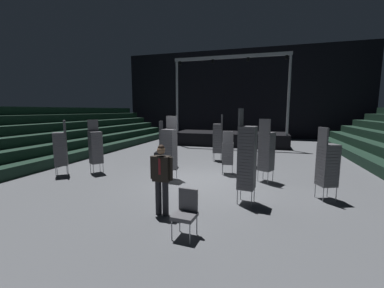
{
  "coord_description": "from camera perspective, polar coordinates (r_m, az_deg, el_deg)",
  "views": [
    {
      "loc": [
        2.23,
        -8.26,
        2.52
      ],
      "look_at": [
        -0.02,
        -0.55,
        1.4
      ],
      "focal_mm": 22.84,
      "sensor_mm": 36.0,
      "label": 1
    }
  ],
  "objects": [
    {
      "name": "equipment_road_case",
      "position": [
        10.83,
        -6.15,
        -3.67
      ],
      "size": [
        0.99,
        0.75,
        0.7
      ],
      "primitive_type": "cube",
      "rotation": [
        0.0,
        0.0,
        0.18
      ],
      "color": "black",
      "rests_on": "ground_plane"
    },
    {
      "name": "loose_chair_near_man",
      "position": [
        5.04,
        -1.44,
        -15.23
      ],
      "size": [
        0.48,
        0.48,
        0.95
      ],
      "rotation": [
        0.0,
        0.0,
        3.05
      ],
      "color": "#B2B5BA",
      "rests_on": "ground_plane"
    },
    {
      "name": "chair_stack_aisle_left",
      "position": [
        8.84,
        -5.29,
        -1.0
      ],
      "size": [
        0.48,
        0.48,
        2.31
      ],
      "rotation": [
        0.0,
        0.0,
        3.05
      ],
      "color": "#B2B5BA",
      "rests_on": "ground_plane"
    },
    {
      "name": "man_with_tie",
      "position": [
        5.88,
        -7.14,
        -7.36
      ],
      "size": [
        0.57,
        0.24,
        1.72
      ],
      "rotation": [
        0.0,
        0.0,
        3.15
      ],
      "color": "black",
      "rests_on": "ground_plane"
    },
    {
      "name": "ground_plane",
      "position": [
        8.93,
        1.1,
        -8.79
      ],
      "size": [
        22.0,
        30.0,
        0.1
      ],
      "primitive_type": "cube",
      "color": "#515459"
    },
    {
      "name": "chair_stack_front_right",
      "position": [
        12.72,
        -6.44,
        0.95
      ],
      "size": [
        0.44,
        0.44,
        1.96
      ],
      "rotation": [
        0.0,
        0.0,
        4.71
      ],
      "color": "#B2B5BA",
      "rests_on": "ground_plane"
    },
    {
      "name": "chair_stack_aisle_right",
      "position": [
        10.46,
        -21.6,
        -0.6
      ],
      "size": [
        0.61,
        0.61,
        2.14
      ],
      "rotation": [
        0.0,
        0.0,
        4.1
      ],
      "color": "#B2B5BA",
      "rests_on": "ground_plane"
    },
    {
      "name": "stage_riser",
      "position": [
        18.05,
        9.05,
        1.62
      ],
      "size": [
        7.9,
        3.06,
        6.06
      ],
      "color": "black",
      "rests_on": "ground_plane"
    },
    {
      "name": "chair_stack_mid_right",
      "position": [
        7.81,
        29.06,
        -4.09
      ],
      "size": [
        0.57,
        0.57,
        2.05
      ],
      "rotation": [
        0.0,
        0.0,
        5.09
      ],
      "color": "#B2B5BA",
      "rests_on": "ground_plane"
    },
    {
      "name": "chair_stack_front_left",
      "position": [
        12.21,
        6.06,
        1.46
      ],
      "size": [
        0.46,
        0.46,
        2.31
      ],
      "rotation": [
        0.0,
        0.0,
        1.62
      ],
      "color": "#B2B5BA",
      "rests_on": "ground_plane"
    },
    {
      "name": "arena_end_wall",
      "position": [
        23.41,
        10.96,
        11.41
      ],
      "size": [
        22.0,
        0.3,
        8.0
      ],
      "primitive_type": "cube",
      "color": "black",
      "rests_on": "ground_plane"
    },
    {
      "name": "chair_stack_rear_left",
      "position": [
        10.63,
        -28.34,
        -0.87
      ],
      "size": [
        0.62,
        0.62,
        2.14
      ],
      "rotation": [
        0.0,
        0.0,
        2.24
      ],
      "color": "#B2B5BA",
      "rests_on": "ground_plane"
    },
    {
      "name": "bleacher_bank_left",
      "position": [
        14.41,
        -33.53,
        1.95
      ],
      "size": [
        4.5,
        24.0,
        2.7
      ],
      "rotation": [
        0.0,
        0.0,
        1.57
      ],
      "color": "black",
      "rests_on": "ground_plane"
    },
    {
      "name": "chair_stack_rear_centre",
      "position": [
        9.71,
        8.35,
        -1.99
      ],
      "size": [
        0.49,
        0.49,
        1.71
      ],
      "rotation": [
        0.0,
        0.0,
        0.11
      ],
      "color": "#B2B5BA",
      "rests_on": "ground_plane"
    },
    {
      "name": "chair_stack_rear_right",
      "position": [
        6.69,
        12.69,
        -2.94
      ],
      "size": [
        0.5,
        0.5,
        2.56
      ],
      "rotation": [
        0.0,
        0.0,
        4.57
      ],
      "color": "#B2B5BA",
      "rests_on": "ground_plane"
    },
    {
      "name": "chair_stack_mid_left",
      "position": [
        11.21,
        13.23,
        -0.58
      ],
      "size": [
        0.51,
        0.51,
        1.79
      ],
      "rotation": [
        0.0,
        0.0,
        0.17
      ],
      "color": "#B2B5BA",
      "rests_on": "ground_plane"
    },
    {
      "name": "chair_stack_mid_centre",
      "position": [
        8.93,
        16.97,
        -1.49
      ],
      "size": [
        0.59,
        0.59,
        2.22
      ],
      "rotation": [
        0.0,
        0.0,
        5.8
      ],
      "color": "#B2B5BA",
      "rests_on": "ground_plane"
    }
  ]
}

